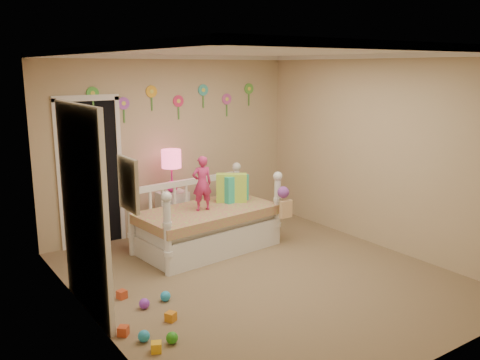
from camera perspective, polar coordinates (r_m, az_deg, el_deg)
floor at (r=6.18m, az=2.42°, el=-10.66°), size 4.00×4.50×0.01m
ceiling at (r=5.69m, az=2.67°, el=14.19°), size 4.00×4.50×0.01m
back_wall at (r=7.69m, az=-7.61°, el=3.92°), size 4.00×0.01×2.60m
left_wall at (r=4.89m, az=-16.55°, el=-1.40°), size 0.01×4.50×2.60m
right_wall at (r=7.16m, az=15.45°, el=2.96°), size 0.01×4.50×2.60m
crown_molding at (r=5.69m, az=2.67°, el=13.88°), size 4.00×4.50×0.06m
daybed at (r=6.91m, az=-3.75°, el=-3.64°), size 1.98×1.19×1.03m
pillow_turquoise at (r=7.20m, az=-0.47°, el=-0.95°), size 0.39×0.18×0.37m
pillow_lime at (r=7.17m, az=-0.95°, el=-0.88°), size 0.44×0.37×0.40m
child at (r=6.73m, az=-4.25°, el=-0.37°), size 0.30×0.23×0.73m
nightstand at (r=7.50m, az=-7.49°, el=-3.82°), size 0.42×0.33×0.67m
table_lamp at (r=7.33m, az=-7.65°, el=1.78°), size 0.28×0.28×0.61m
closet_doorway at (r=7.25m, az=-16.33°, el=0.88°), size 0.90×0.04×2.07m
flower_decals at (r=7.57m, az=-8.32°, el=8.64°), size 3.40×0.02×0.50m
mirror_closet at (r=5.24m, az=-16.99°, el=-3.34°), size 0.07×1.30×2.10m
wall_picture at (r=4.02m, az=-12.34°, el=-0.46°), size 0.05×0.34×0.42m
hanging_bag at (r=6.96m, az=4.92°, el=-2.60°), size 0.20×0.16×0.36m
toy_scatter at (r=5.27m, az=-9.31°, el=-14.45°), size 1.18×1.49×0.11m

